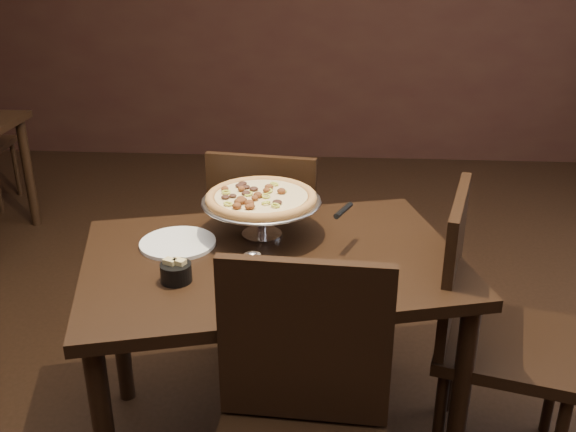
{
  "coord_description": "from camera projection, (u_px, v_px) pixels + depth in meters",
  "views": [
    {
      "loc": [
        0.26,
        -1.82,
        1.72
      ],
      "look_at": [
        0.13,
        0.11,
        0.89
      ],
      "focal_mm": 40.0,
      "sensor_mm": 36.0,
      "label": 1
    }
  ],
  "objects": [
    {
      "name": "napkin_stack",
      "position": [
        350.0,
        287.0,
        1.91
      ],
      "size": [
        0.16,
        0.16,
        0.02
      ],
      "primitive_type": "cube",
      "rotation": [
        0.0,
        0.0,
        -0.12
      ],
      "color": "white",
      "rests_on": "dining_table"
    },
    {
      "name": "dining_table",
      "position": [
        272.0,
        283.0,
        2.16
      ],
      "size": [
        1.39,
        1.1,
        0.76
      ],
      "rotation": [
        0.0,
        0.0,
        0.26
      ],
      "color": "black",
      "rests_on": "ground"
    },
    {
      "name": "pepper_flake_shaker",
      "position": [
        241.0,
        279.0,
        1.87
      ],
      "size": [
        0.06,
        0.06,
        0.1
      ],
      "color": "maroon",
      "rests_on": "dining_table"
    },
    {
      "name": "chair_side",
      "position": [
        486.0,
        323.0,
        2.16
      ],
      "size": [
        0.56,
        0.56,
        0.98
      ],
      "rotation": [
        0.0,
        0.0,
        1.31
      ],
      "color": "black",
      "rests_on": "ground"
    },
    {
      "name": "pizza_stand",
      "position": [
        261.0,
        198.0,
        2.21
      ],
      "size": [
        0.42,
        0.42,
        0.17
      ],
      "color": "#B3B3BA",
      "rests_on": "dining_table"
    },
    {
      "name": "serving_spatula",
      "position": [
        343.0,
        211.0,
        2.12
      ],
      "size": [
        0.15,
        0.15,
        0.02
      ],
      "rotation": [
        0.0,
        0.0,
        -0.38
      ],
      "color": "#B3B3BA",
      "rests_on": "pizza_stand"
    },
    {
      "name": "plate_left",
      "position": [
        178.0,
        243.0,
        2.19
      ],
      "size": [
        0.26,
        0.26,
        0.01
      ],
      "primitive_type": "cylinder",
      "color": "white",
      "rests_on": "dining_table"
    },
    {
      "name": "room",
      "position": [
        262.0,
        62.0,
        1.83
      ],
      "size": [
        6.04,
        7.04,
        2.84
      ],
      "color": "black",
      "rests_on": "ground"
    },
    {
      "name": "parmesan_shaker",
      "position": [
        253.0,
        266.0,
        1.96
      ],
      "size": [
        0.05,
        0.05,
        0.09
      ],
      "color": "beige",
      "rests_on": "dining_table"
    },
    {
      "name": "chair_far",
      "position": [
        269.0,
        242.0,
        2.78
      ],
      "size": [
        0.5,
        0.5,
        0.95
      ],
      "rotation": [
        0.0,
        0.0,
        3.01
      ],
      "color": "black",
      "rests_on": "ground"
    },
    {
      "name": "plate_near",
      "position": [
        273.0,
        294.0,
        1.87
      ],
      "size": [
        0.26,
        0.26,
        0.01
      ],
      "primitive_type": "cylinder",
      "color": "white",
      "rests_on": "dining_table"
    },
    {
      "name": "packet_caddy",
      "position": [
        176.0,
        272.0,
        1.95
      ],
      "size": [
        0.1,
        0.1,
        0.07
      ],
      "rotation": [
        0.0,
        0.0,
        -0.42
      ],
      "color": "black",
      "rests_on": "dining_table"
    }
  ]
}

